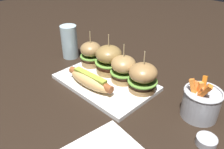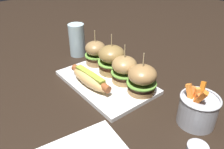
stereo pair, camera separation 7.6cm
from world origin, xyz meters
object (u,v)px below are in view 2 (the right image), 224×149
object	(u,v)px
slider_center_left	(112,59)
slider_center_right	(124,69)
slider_far_right	(142,79)
sauce_ramekin	(197,149)
water_glass	(77,40)
platter_main	(106,82)
slider_far_left	(96,53)
fries_bucket	(198,109)
hot_dog	(90,79)

from	to	relation	value
slider_center_left	slider_center_right	distance (m)	0.08
slider_center_left	slider_far_right	distance (m)	0.16
sauce_ramekin	water_glass	bearing A→B (deg)	175.01
sauce_ramekin	water_glass	distance (m)	0.65
platter_main	water_glass	bearing A→B (deg)	170.35
sauce_ramekin	slider_center_left	bearing A→B (deg)	171.13
slider_far_right	water_glass	size ratio (longest dim) A/B	1.00
slider_far_left	slider_far_right	distance (m)	0.25
platter_main	sauce_ramekin	size ratio (longest dim) A/B	6.55
slider_far_right	fries_bucket	world-z (taller)	slider_far_right
slider_center_right	fries_bucket	size ratio (longest dim) A/B	1.09
hot_dog	sauce_ramekin	distance (m)	0.39
slider_center_right	slider_far_right	size ratio (longest dim) A/B	0.99
slider_center_left	hot_dog	bearing A→B (deg)	-77.43
slider_center_left	slider_far_right	bearing A→B (deg)	-1.52
platter_main	hot_dog	xyz separation A→B (m)	(-0.01, -0.06, 0.03)
slider_center_right	fries_bucket	distance (m)	0.27
platter_main	slider_far_right	size ratio (longest dim) A/B	2.44
slider_far_left	slider_center_right	size ratio (longest dim) A/B	1.00
platter_main	slider_far_left	bearing A→B (deg)	160.29
platter_main	hot_dog	world-z (taller)	hot_dog
slider_far_left	slider_far_right	bearing A→B (deg)	0.95
slider_center_right	slider_center_left	bearing A→B (deg)	175.02
slider_center_left	fries_bucket	distance (m)	0.35
fries_bucket	slider_far_right	bearing A→B (deg)	-171.76
platter_main	slider_far_right	distance (m)	0.15
slider_center_left	fries_bucket	world-z (taller)	slider_center_left
platter_main	water_glass	world-z (taller)	water_glass
slider_far_left	slider_center_left	distance (m)	0.09
platter_main	slider_center_right	xyz separation A→B (m)	(0.04, 0.05, 0.05)
slider_far_left	sauce_ramekin	xyz separation A→B (m)	(0.50, -0.06, -0.05)
hot_dog	slider_far_left	xyz separation A→B (m)	(-0.11, 0.10, 0.02)
slider_center_left	water_glass	distance (m)	0.23
hot_dog	slider_far_left	distance (m)	0.16
fries_bucket	water_glass	distance (m)	0.58
slider_far_left	sauce_ramekin	size ratio (longest dim) A/B	2.67
water_glass	slider_far_left	bearing A→B (deg)	0.03
hot_dog	slider_center_left	bearing A→B (deg)	102.57
hot_dog	slider_center_left	world-z (taller)	slider_center_left
fries_bucket	water_glass	bearing A→B (deg)	-176.88
slider_center_right	slider_far_left	bearing A→B (deg)	-179.44
platter_main	sauce_ramekin	world-z (taller)	sauce_ramekin
slider_far_left	platter_main	bearing A→B (deg)	-19.71
platter_main	fries_bucket	distance (m)	0.32
sauce_ramekin	fries_bucket	bearing A→B (deg)	126.76
slider_center_left	sauce_ramekin	world-z (taller)	slider_center_left
fries_bucket	water_glass	xyz separation A→B (m)	(-0.58, -0.03, 0.02)
slider_far_left	slider_center_left	xyz separation A→B (m)	(0.09, 0.01, 0.01)
sauce_ramekin	hot_dog	bearing A→B (deg)	-172.97
fries_bucket	slider_center_left	bearing A→B (deg)	-176.24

